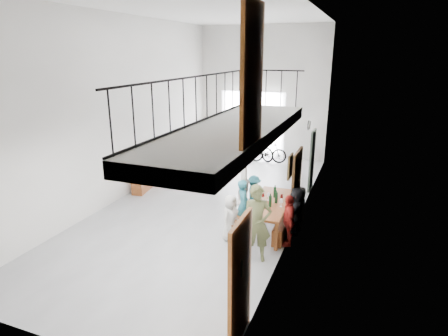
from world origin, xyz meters
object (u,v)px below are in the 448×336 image
at_px(bicycle_near, 257,148).
at_px(host_standing, 257,224).
at_px(oak_barrel, 211,145).
at_px(bench_inner, 244,218).
at_px(serving_counter, 221,144).
at_px(side_bench, 147,181).
at_px(tasting_table, 270,205).

bearing_deg(bicycle_near, host_standing, -137.56).
xyz_separation_m(oak_barrel, bicycle_near, (2.06, 0.18, -0.01)).
relative_size(bench_inner, serving_counter, 1.04).
xyz_separation_m(bench_inner, side_bench, (-3.99, 1.62, 0.02)).
height_order(oak_barrel, bicycle_near, oak_barrel).
distance_m(oak_barrel, host_standing, 8.82).
height_order(tasting_table, host_standing, host_standing).
bearing_deg(serving_counter, oak_barrel, -132.59).
distance_m(bench_inner, bicycle_near, 6.53).
xyz_separation_m(tasting_table, side_bench, (-4.70, 1.65, -0.48)).
relative_size(side_bench, serving_counter, 0.93).
bearing_deg(tasting_table, oak_barrel, 123.78).
bearing_deg(serving_counter, side_bench, -106.55).
distance_m(serving_counter, host_standing, 9.08).
relative_size(side_bench, oak_barrel, 1.64).
bearing_deg(bench_inner, tasting_table, -7.78).
height_order(bench_inner, oak_barrel, oak_barrel).
bearing_deg(oak_barrel, bicycle_near, 4.98).
relative_size(bench_inner, side_bench, 1.11).
distance_m(bench_inner, serving_counter, 7.38).
height_order(bench_inner, bicycle_near, bicycle_near).
xyz_separation_m(serving_counter, bicycle_near, (1.74, -0.28, 0.03)).
xyz_separation_m(oak_barrel, host_standing, (4.33, -7.67, 0.37)).
distance_m(bench_inner, side_bench, 4.31).
bearing_deg(bicycle_near, side_bench, 178.45).
relative_size(tasting_table, serving_counter, 1.26).
relative_size(tasting_table, bicycle_near, 1.18).
bearing_deg(oak_barrel, side_bench, -95.44).
distance_m(tasting_table, host_standing, 1.49).
relative_size(bench_inner, host_standing, 1.05).
xyz_separation_m(bench_inner, bicycle_near, (-1.49, 6.35, 0.28)).
xyz_separation_m(side_bench, bicycle_near, (2.49, 4.72, 0.26)).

